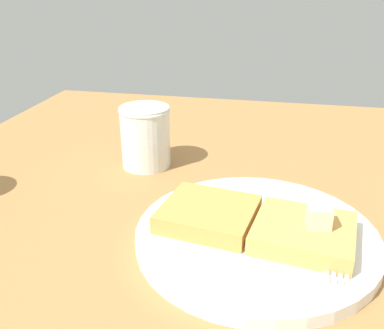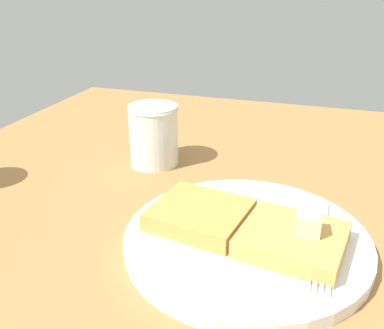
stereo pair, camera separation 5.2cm
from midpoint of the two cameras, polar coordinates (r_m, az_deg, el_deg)
table_surface at (r=46.05cm, az=11.05°, el=-11.75°), size 107.96×107.96×1.87cm
plate at (r=45.04cm, az=5.23°, el=-9.57°), size 25.05×25.05×1.37cm
toast_slice_left at (r=43.38cm, az=12.00°, el=-9.09°), size 10.83×10.17×1.92cm
toast_slice_middle at (r=45.61cm, az=-1.03°, el=-6.70°), size 10.83×10.17×1.92cm
butter_pat_primary at (r=42.29cm, az=13.25°, el=-6.89°), size 2.43×2.25×2.18cm
fork at (r=44.62cm, az=14.84°, el=-9.58°), size 2.22×16.01×0.36cm
syrup_jar at (r=61.62cm, az=-8.61°, el=3.41°), size 7.24×7.24×8.78cm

